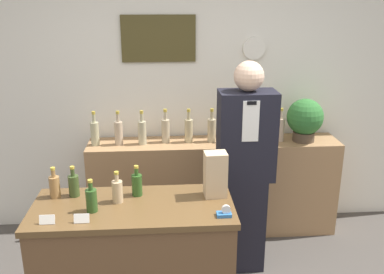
% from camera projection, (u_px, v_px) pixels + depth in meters
% --- Properties ---
extents(back_wall, '(5.20, 0.09, 2.70)m').
position_uv_depth(back_wall, '(186.00, 89.00, 4.03)').
color(back_wall, silver).
rests_on(back_wall, ground_plane).
extents(back_shelf, '(2.31, 0.40, 0.91)m').
position_uv_depth(back_shelf, '(213.00, 187.00, 4.08)').
color(back_shelf, '#9E754C').
rests_on(back_shelf, ground_plane).
extents(display_counter, '(1.30, 0.58, 0.91)m').
position_uv_depth(display_counter, '(136.00, 266.00, 2.88)').
color(display_counter, brown).
rests_on(display_counter, ground_plane).
extents(shopkeeper, '(0.44, 0.28, 1.74)m').
position_uv_depth(shopkeeper, '(245.00, 171.00, 3.40)').
color(shopkeeper, black).
rests_on(shopkeeper, ground_plane).
extents(potted_plant, '(0.33, 0.33, 0.40)m').
position_uv_depth(potted_plant, '(305.00, 119.00, 3.89)').
color(potted_plant, '#4C3D2D').
rests_on(potted_plant, back_shelf).
extents(paper_bag, '(0.15, 0.13, 0.31)m').
position_uv_depth(paper_bag, '(215.00, 174.00, 2.82)').
color(paper_bag, tan).
rests_on(paper_bag, display_counter).
extents(tape_dispenser, '(0.09, 0.06, 0.07)m').
position_uv_depth(tape_dispenser, '(225.00, 213.00, 2.60)').
color(tape_dispenser, '#2D66A8').
rests_on(tape_dispenser, display_counter).
extents(price_card_left, '(0.09, 0.02, 0.06)m').
position_uv_depth(price_card_left, '(47.00, 220.00, 2.51)').
color(price_card_left, white).
rests_on(price_card_left, display_counter).
extents(price_card_right, '(0.09, 0.02, 0.06)m').
position_uv_depth(price_card_right, '(82.00, 218.00, 2.52)').
color(price_card_right, white).
rests_on(price_card_right, display_counter).
extents(counter_bottle_0, '(0.07, 0.07, 0.21)m').
position_uv_depth(counter_bottle_0, '(55.00, 186.00, 2.82)').
color(counter_bottle_0, olive).
rests_on(counter_bottle_0, display_counter).
extents(counter_bottle_1, '(0.07, 0.07, 0.21)m').
position_uv_depth(counter_bottle_1, '(74.00, 185.00, 2.84)').
color(counter_bottle_1, '#374922').
rests_on(counter_bottle_1, display_counter).
extents(counter_bottle_2, '(0.07, 0.07, 0.21)m').
position_uv_depth(counter_bottle_2, '(91.00, 199.00, 2.64)').
color(counter_bottle_2, '#2A4B1E').
rests_on(counter_bottle_2, display_counter).
extents(counter_bottle_3, '(0.07, 0.07, 0.21)m').
position_uv_depth(counter_bottle_3, '(117.00, 191.00, 2.76)').
color(counter_bottle_3, tan).
rests_on(counter_bottle_3, display_counter).
extents(counter_bottle_4, '(0.07, 0.07, 0.21)m').
position_uv_depth(counter_bottle_4, '(137.00, 184.00, 2.85)').
color(counter_bottle_4, '#294D1D').
rests_on(counter_bottle_4, display_counter).
extents(shelf_bottle_0, '(0.07, 0.07, 0.31)m').
position_uv_depth(shelf_bottle_0, '(95.00, 133.00, 3.81)').
color(shelf_bottle_0, tan).
rests_on(shelf_bottle_0, back_shelf).
extents(shelf_bottle_1, '(0.07, 0.07, 0.31)m').
position_uv_depth(shelf_bottle_1, '(119.00, 132.00, 3.82)').
color(shelf_bottle_1, tan).
rests_on(shelf_bottle_1, back_shelf).
extents(shelf_bottle_2, '(0.07, 0.07, 0.31)m').
position_uv_depth(shelf_bottle_2, '(142.00, 132.00, 3.84)').
color(shelf_bottle_2, tan).
rests_on(shelf_bottle_2, back_shelf).
extents(shelf_bottle_3, '(0.07, 0.07, 0.31)m').
position_uv_depth(shelf_bottle_3, '(166.00, 130.00, 3.89)').
color(shelf_bottle_3, tan).
rests_on(shelf_bottle_3, back_shelf).
extents(shelf_bottle_4, '(0.07, 0.07, 0.31)m').
position_uv_depth(shelf_bottle_4, '(189.00, 130.00, 3.89)').
color(shelf_bottle_4, tan).
rests_on(shelf_bottle_4, back_shelf).
extents(shelf_bottle_5, '(0.07, 0.07, 0.31)m').
position_uv_depth(shelf_bottle_5, '(212.00, 129.00, 3.90)').
color(shelf_bottle_5, tan).
rests_on(shelf_bottle_5, back_shelf).
extents(shelf_bottle_6, '(0.07, 0.07, 0.31)m').
position_uv_depth(shelf_bottle_6, '(235.00, 130.00, 3.90)').
color(shelf_bottle_6, tan).
rests_on(shelf_bottle_6, back_shelf).
extents(shelf_bottle_7, '(0.07, 0.07, 0.31)m').
position_uv_depth(shelf_bottle_7, '(257.00, 128.00, 3.93)').
color(shelf_bottle_7, tan).
rests_on(shelf_bottle_7, back_shelf).
extents(shelf_bottle_8, '(0.07, 0.07, 0.31)m').
position_uv_depth(shelf_bottle_8, '(280.00, 129.00, 3.92)').
color(shelf_bottle_8, tan).
rests_on(shelf_bottle_8, back_shelf).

